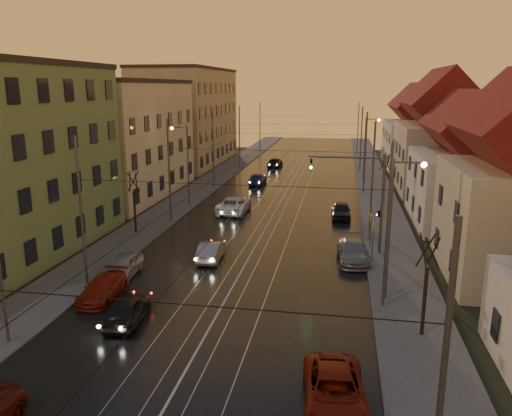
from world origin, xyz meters
The scene contains 41 objects.
ground centered at (0.00, 0.00, 0.00)m, with size 160.00×160.00×0.00m, color black.
road centered at (0.00, 40.00, 0.02)m, with size 16.00×120.00×0.04m, color black.
sidewalk_left centered at (-10.00, 40.00, 0.07)m, with size 4.00×120.00×0.15m, color #4C4C4C.
sidewalk_right centered at (10.00, 40.00, 0.07)m, with size 4.00×120.00×0.15m, color #4C4C4C.
tram_rail_0 centered at (-2.20, 40.00, 0.06)m, with size 0.06×120.00×0.03m, color gray.
tram_rail_1 centered at (-0.77, 40.00, 0.06)m, with size 0.06×120.00×0.03m, color gray.
tram_rail_2 centered at (0.77, 40.00, 0.06)m, with size 0.06×120.00×0.03m, color gray.
tram_rail_3 centered at (2.20, 40.00, 0.06)m, with size 0.06×120.00×0.03m, color gray.
apartment_left_2 centered at (-17.50, 34.00, 6.00)m, with size 10.00×20.00×12.00m, color beige.
apartment_left_3 centered at (-17.50, 58.00, 7.00)m, with size 10.00×24.00×14.00m, color #8C7E5A.
house_right_2 centered at (17.00, 28.00, 4.64)m, with size 9.18×12.24×9.20m.
house_right_3 centered at (17.00, 43.00, 5.80)m, with size 9.18×14.28×11.50m.
house_right_4 centered at (17.00, 61.00, 5.05)m, with size 9.18×16.32×10.00m.
catenary_pole_r_0 centered at (8.60, -6.00, 4.50)m, with size 0.16×0.16×9.00m, color #595B60.
catenary_pole_l_1 centered at (-8.60, 9.00, 4.50)m, with size 0.16×0.16×9.00m, color #595B60.
catenary_pole_r_1 centered at (8.60, 9.00, 4.50)m, with size 0.16×0.16×9.00m, color #595B60.
catenary_pole_l_2 centered at (-8.60, 24.00, 4.50)m, with size 0.16×0.16×9.00m, color #595B60.
catenary_pole_r_2 centered at (8.60, 24.00, 4.50)m, with size 0.16×0.16×9.00m, color #595B60.
catenary_pole_l_3 centered at (-8.60, 39.00, 4.50)m, with size 0.16×0.16×9.00m, color #595B60.
catenary_pole_r_3 centered at (8.60, 39.00, 4.50)m, with size 0.16×0.16×9.00m, color #595B60.
catenary_pole_l_4 centered at (-8.60, 54.00, 4.50)m, with size 0.16×0.16×9.00m, color #595B60.
catenary_pole_r_4 centered at (8.60, 54.00, 4.50)m, with size 0.16×0.16×9.00m, color #595B60.
catenary_pole_l_5 centered at (-8.60, 72.00, 4.50)m, with size 0.16×0.16×9.00m, color #595B60.
catenary_pole_r_5 centered at (8.60, 72.00, 4.50)m, with size 0.16×0.16×9.00m, color #595B60.
street_lamp_1 centered at (9.10, 10.00, 4.89)m, with size 1.75×0.32×8.00m.
street_lamp_2 centered at (-9.10, 30.00, 4.89)m, with size 1.75×0.32×8.00m.
street_lamp_3 centered at (9.10, 46.00, 4.89)m, with size 1.75×0.32×8.00m.
traffic_light_mast centered at (7.99, 18.00, 4.60)m, with size 5.30×0.32×7.20m.
bare_tree_0 centered at (-10.20, 20.00, 2.49)m, with size 1.09×1.09×5.11m.
bare_tree_1 centered at (10.20, 6.00, 2.49)m, with size 1.09×1.09×5.11m.
bare_tree_2 centered at (10.40, 34.00, 2.49)m, with size 1.09×1.09×5.11m.
driving_car_0 centered at (-4.29, 5.08, 0.69)m, with size 1.64×4.08×1.39m, color black.
driving_car_1 centered at (-2.52, 14.90, 0.66)m, with size 1.39×3.99×1.32m, color #9C9BA0.
driving_car_2 centered at (-3.79, 28.09, 0.78)m, with size 2.58×5.60×1.56m, color silver.
driving_car_3 centered at (-3.95, 42.28, 0.67)m, with size 1.88×4.64×1.35m, color #1A1D50.
driving_car_4 centered at (-3.66, 55.96, 0.73)m, with size 1.72×4.27×1.46m, color black.
parked_left_2 centered at (-6.88, 7.55, 0.61)m, with size 1.71×4.21×1.22m, color maroon.
parked_left_3 centered at (-7.14, 10.87, 0.68)m, with size 1.61×3.99×1.36m, color #A5A4AA.
parked_right_0 centered at (6.20, -0.24, 0.69)m, with size 2.28×4.94×1.37m, color maroon.
parked_right_1 centered at (7.10, 16.26, 0.71)m, with size 1.99×4.90×1.42m, color gray.
parked_right_2 centered at (6.20, 27.76, 0.71)m, with size 1.67×4.16×1.42m, color black.
Camera 1 is at (6.12, -16.74, 11.64)m, focal length 35.00 mm.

